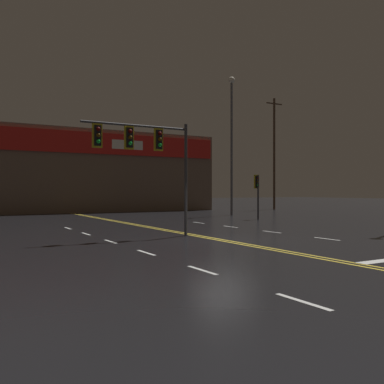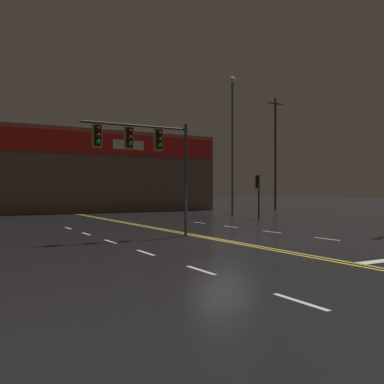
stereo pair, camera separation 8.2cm
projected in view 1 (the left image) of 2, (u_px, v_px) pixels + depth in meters
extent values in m
plane|color=black|center=(222.00, 240.00, 17.72)|extent=(200.00, 200.00, 0.00)
cube|color=gold|center=(219.00, 240.00, 17.65)|extent=(0.12, 60.00, 0.01)
cube|color=gold|center=(225.00, 240.00, 17.79)|extent=(0.12, 60.00, 0.01)
cube|color=silver|center=(303.00, 302.00, 7.83)|extent=(0.12, 1.40, 0.01)
cube|color=silver|center=(202.00, 270.00, 10.96)|extent=(0.12, 1.40, 0.01)
cube|color=silver|center=(146.00, 253.00, 14.10)|extent=(0.12, 1.40, 0.01)
cube|color=silver|center=(111.00, 242.00, 17.23)|extent=(0.12, 1.40, 0.01)
cube|color=silver|center=(86.00, 234.00, 20.36)|extent=(0.12, 1.40, 0.01)
cube|color=silver|center=(68.00, 228.00, 23.50)|extent=(0.12, 1.40, 0.01)
cube|color=silver|center=(327.00, 239.00, 18.21)|extent=(0.12, 1.40, 0.01)
cube|color=silver|center=(272.00, 232.00, 21.35)|extent=(0.12, 1.40, 0.01)
cube|color=silver|center=(231.00, 227.00, 24.48)|extent=(0.12, 1.40, 0.01)
cube|color=silver|center=(199.00, 223.00, 27.61)|extent=(0.12, 1.40, 0.01)
cylinder|color=#38383D|center=(186.00, 180.00, 19.52)|extent=(0.14, 0.14, 5.10)
cylinder|color=#38383D|center=(137.00, 126.00, 18.33)|extent=(4.83, 0.10, 0.10)
cube|color=black|center=(158.00, 140.00, 18.84)|extent=(0.28, 0.24, 0.84)
cube|color=gold|center=(158.00, 140.00, 18.84)|extent=(0.42, 0.08, 0.99)
sphere|color=#500705|center=(160.00, 134.00, 18.70)|extent=(0.17, 0.17, 0.17)
sphere|color=#543707|center=(160.00, 139.00, 18.70)|extent=(0.17, 0.17, 0.17)
sphere|color=green|center=(160.00, 145.00, 18.70)|extent=(0.17, 0.17, 0.17)
cube|color=black|center=(129.00, 138.00, 18.16)|extent=(0.28, 0.24, 0.84)
cube|color=gold|center=(129.00, 138.00, 18.16)|extent=(0.42, 0.08, 0.99)
sphere|color=#500705|center=(130.00, 131.00, 18.02)|extent=(0.17, 0.17, 0.17)
sphere|color=#543707|center=(130.00, 137.00, 18.02)|extent=(0.17, 0.17, 0.17)
sphere|color=green|center=(130.00, 143.00, 18.02)|extent=(0.17, 0.17, 0.17)
cube|color=black|center=(97.00, 136.00, 17.48)|extent=(0.28, 0.24, 0.84)
cube|color=gold|center=(97.00, 136.00, 17.48)|extent=(0.42, 0.08, 0.99)
sphere|color=#500705|center=(98.00, 129.00, 17.34)|extent=(0.17, 0.17, 0.17)
sphere|color=#543707|center=(98.00, 135.00, 17.34)|extent=(0.17, 0.17, 0.17)
sphere|color=green|center=(98.00, 141.00, 17.34)|extent=(0.17, 0.17, 0.17)
cylinder|color=#38383D|center=(258.00, 197.00, 30.80)|extent=(0.13, 0.13, 3.21)
cube|color=black|center=(257.00, 182.00, 30.95)|extent=(0.28, 0.24, 0.84)
cube|color=gold|center=(257.00, 182.00, 30.95)|extent=(0.42, 0.08, 0.99)
sphere|color=#500705|center=(258.00, 178.00, 30.82)|extent=(0.17, 0.17, 0.17)
sphere|color=#543707|center=(258.00, 182.00, 30.82)|extent=(0.17, 0.17, 0.17)
sphere|color=green|center=(258.00, 185.00, 30.82)|extent=(0.17, 0.17, 0.17)
cylinder|color=#59595E|center=(232.00, 149.00, 36.55)|extent=(0.20, 0.20, 11.41)
sphere|color=silver|center=(232.00, 80.00, 36.54)|extent=(0.56, 0.56, 0.56)
cube|color=brown|center=(60.00, 172.00, 43.80)|extent=(30.46, 10.00, 8.01)
cube|color=red|center=(73.00, 142.00, 39.36)|extent=(29.85, 0.20, 2.00)
cube|color=white|center=(127.00, 145.00, 41.94)|extent=(3.20, 0.16, 0.90)
cylinder|color=#4C3828|center=(274.00, 154.00, 48.28)|extent=(0.26, 0.26, 12.56)
cube|color=#4C3828|center=(274.00, 104.00, 48.28)|extent=(2.20, 0.12, 0.12)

